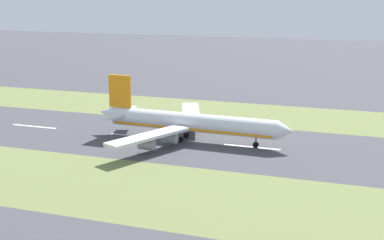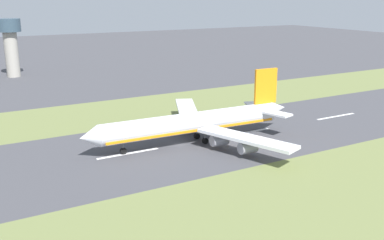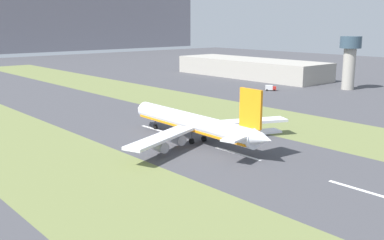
% 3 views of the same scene
% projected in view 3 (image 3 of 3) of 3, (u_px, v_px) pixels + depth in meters
% --- Properties ---
extents(ground_plane, '(800.00, 800.00, 0.00)m').
position_uv_depth(ground_plane, '(185.00, 138.00, 150.90)').
color(ground_plane, '#424247').
extents(grass_median_west, '(40.00, 600.00, 0.01)m').
position_uv_depth(grass_median_west, '(59.00, 165.00, 122.03)').
color(grass_median_west, olive).
rests_on(grass_median_west, ground).
extents(grass_median_east, '(40.00, 600.00, 0.01)m').
position_uv_depth(grass_median_east, '(271.00, 120.00, 179.76)').
color(grass_median_east, olive).
rests_on(grass_median_east, ground).
extents(centreline_dash_near, '(1.20, 18.00, 0.01)m').
position_uv_depth(centreline_dash_near, '(364.00, 191.00, 103.65)').
color(centreline_dash_near, silver).
rests_on(centreline_dash_near, ground).
extents(centreline_dash_mid, '(1.20, 18.00, 0.01)m').
position_uv_depth(centreline_dash_mid, '(237.00, 154.00, 133.13)').
color(centreline_dash_mid, silver).
rests_on(centreline_dash_mid, ground).
extents(centreline_dash_far, '(1.20, 18.00, 0.01)m').
position_uv_depth(centreline_dash_far, '(157.00, 130.00, 162.62)').
color(centreline_dash_far, silver).
rests_on(centreline_dash_far, ground).
extents(airplane_main_jet, '(64.09, 67.16, 20.20)m').
position_uv_depth(airplane_main_jet, '(196.00, 124.00, 144.84)').
color(airplane_main_jet, silver).
rests_on(airplane_main_jet, ground).
extents(terminal_building, '(36.00, 115.88, 12.46)m').
position_uv_depth(terminal_building, '(250.00, 68.00, 321.41)').
color(terminal_building, '#A39E93').
rests_on(terminal_building, ground).
extents(control_tower, '(12.00, 12.00, 30.46)m').
position_uv_depth(control_tower, '(350.00, 57.00, 256.90)').
color(control_tower, '#A39E93').
rests_on(control_tower, ground).
extents(service_truck, '(5.74, 5.85, 3.10)m').
position_uv_depth(service_truck, '(270.00, 88.00, 255.50)').
color(service_truck, '#B2231E').
rests_on(service_truck, ground).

